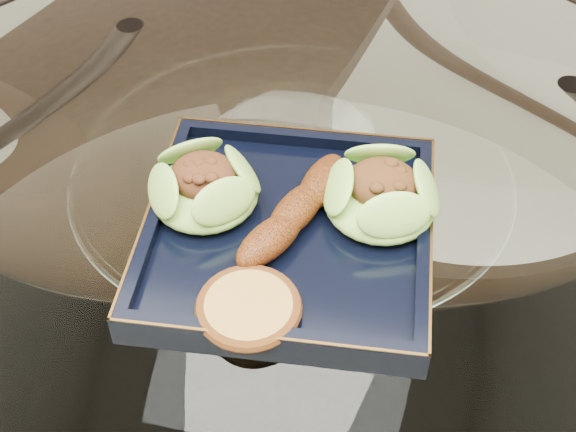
# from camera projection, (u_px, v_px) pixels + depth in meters

# --- Properties ---
(dining_table) EXTENTS (1.13, 1.13, 0.77)m
(dining_table) POSITION_uv_depth(u_px,v_px,m) (291.00, 305.00, 0.93)
(dining_table) COLOR white
(dining_table) RESTS_ON ground
(dining_chair) EXTENTS (0.44, 0.44, 0.86)m
(dining_chair) POSITION_uv_depth(u_px,v_px,m) (249.00, 95.00, 1.40)
(dining_chair) COLOR #311C10
(dining_chair) RESTS_ON ground
(navy_plate) EXTENTS (0.29, 0.29, 0.02)m
(navy_plate) POSITION_uv_depth(u_px,v_px,m) (288.00, 238.00, 0.77)
(navy_plate) COLOR black
(navy_plate) RESTS_ON dining_table
(lettuce_wrap_left) EXTENTS (0.13, 0.13, 0.04)m
(lettuce_wrap_left) POSITION_uv_depth(u_px,v_px,m) (204.00, 189.00, 0.77)
(lettuce_wrap_left) COLOR #64982C
(lettuce_wrap_left) RESTS_ON navy_plate
(lettuce_wrap_right) EXTENTS (0.12, 0.12, 0.04)m
(lettuce_wrap_right) POSITION_uv_depth(u_px,v_px,m) (381.00, 197.00, 0.76)
(lettuce_wrap_right) COLOR #5B9B2D
(lettuce_wrap_right) RESTS_ON navy_plate
(roasted_plantain) EXTENTS (0.09, 0.17, 0.03)m
(roasted_plantain) POSITION_uv_depth(u_px,v_px,m) (296.00, 210.00, 0.76)
(roasted_plantain) COLOR #682C0B
(roasted_plantain) RESTS_ON navy_plate
(crumb_patty) EXTENTS (0.10, 0.10, 0.02)m
(crumb_patty) POSITION_uv_depth(u_px,v_px,m) (249.00, 309.00, 0.69)
(crumb_patty) COLOR #B1883B
(crumb_patty) RESTS_ON navy_plate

